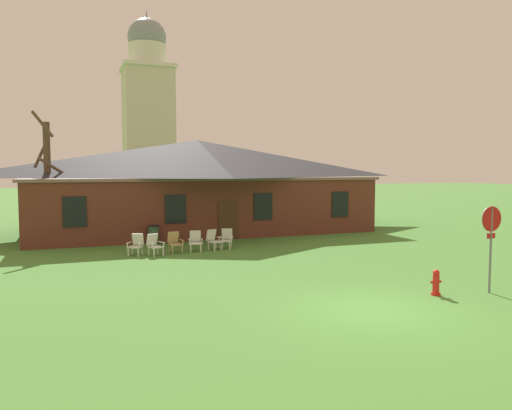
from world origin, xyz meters
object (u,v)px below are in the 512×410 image
(lawn_chair_left_end, at_px, (175,242))
(lawn_chair_right_end, at_px, (214,239))
(lawn_chair_by_porch, at_px, (136,244))
(fire_hydrant, at_px, (436,283))
(stop_sign, at_px, (491,231))
(lawn_chair_far_side, at_px, (226,238))
(lawn_chair_near_door, at_px, (154,244))
(lawn_chair_middle, at_px, (195,241))
(trash_bin, at_px, (154,235))

(lawn_chair_left_end, bearing_deg, lawn_chair_right_end, 4.94)
(lawn_chair_by_porch, bearing_deg, lawn_chair_left_end, 2.58)
(fire_hydrant, bearing_deg, stop_sign, -11.75)
(stop_sign, relative_size, lawn_chair_far_side, 2.82)
(lawn_chair_near_door, relative_size, lawn_chair_far_side, 1.00)
(lawn_chair_near_door, distance_m, lawn_chair_middle, 2.01)
(stop_sign, distance_m, trash_bin, 15.91)
(lawn_chair_far_side, bearing_deg, lawn_chair_middle, -171.20)
(lawn_chair_middle, relative_size, lawn_chair_right_end, 1.00)
(lawn_chair_middle, distance_m, lawn_chair_right_end, 0.93)
(stop_sign, distance_m, lawn_chair_near_door, 13.56)
(stop_sign, bearing_deg, lawn_chair_right_end, 117.73)
(lawn_chair_by_porch, height_order, lawn_chair_middle, same)
(lawn_chair_near_door, bearing_deg, lawn_chair_right_end, 10.98)
(lawn_chair_far_side, height_order, trash_bin, trash_bin)
(lawn_chair_near_door, height_order, lawn_chair_right_end, same)
(lawn_chair_middle, bearing_deg, lawn_chair_left_end, -178.94)
(fire_hydrant, bearing_deg, lawn_chair_middle, 115.29)
(lawn_chair_by_porch, bearing_deg, lawn_chair_near_door, -23.17)
(lawn_chair_left_end, xyz_separation_m, lawn_chair_middle, (0.99, 0.02, 0.00))
(lawn_chair_by_porch, bearing_deg, fire_hydrant, -53.50)
(lawn_chair_right_end, distance_m, lawn_chair_far_side, 0.68)
(stop_sign, height_order, lawn_chair_left_end, stop_sign)
(lawn_chair_far_side, distance_m, fire_hydrant, 11.17)
(lawn_chair_far_side, distance_m, trash_bin, 4.01)
(lawn_chair_by_porch, bearing_deg, lawn_chair_right_end, 3.82)
(stop_sign, bearing_deg, lawn_chair_middle, 121.74)
(lawn_chair_near_door, relative_size, fire_hydrant, 1.21)
(lawn_chair_left_end, xyz_separation_m, trash_bin, (-0.50, 2.83, -0.00))
(lawn_chair_right_end, distance_m, fire_hydrant, 11.29)
(stop_sign, xyz_separation_m, lawn_chair_far_side, (-5.07, 11.02, -1.42))
(lawn_chair_near_door, xyz_separation_m, lawn_chair_middle, (1.97, 0.41, 0.00))
(lawn_chair_left_end, height_order, trash_bin, trash_bin)
(lawn_chair_near_door, distance_m, fire_hydrant, 12.14)
(stop_sign, relative_size, trash_bin, 2.76)
(stop_sign, xyz_separation_m, lawn_chair_right_end, (-5.74, 10.92, -1.42))
(lawn_chair_near_door, relative_size, lawn_chair_left_end, 1.00)
(lawn_chair_by_porch, xyz_separation_m, lawn_chair_near_door, (0.74, -0.32, 0.00))
(lawn_chair_left_end, relative_size, lawn_chair_right_end, 1.00)
(stop_sign, distance_m, lawn_chair_far_side, 12.22)
(lawn_chair_by_porch, distance_m, lawn_chair_right_end, 3.65)
(lawn_chair_left_end, relative_size, fire_hydrant, 1.21)
(fire_hydrant, bearing_deg, lawn_chair_near_door, 124.57)
(lawn_chair_left_end, xyz_separation_m, lawn_chair_far_side, (2.58, 0.26, 0.00))
(lawn_chair_middle, bearing_deg, fire_hydrant, -64.71)
(lawn_chair_middle, xyz_separation_m, lawn_chair_right_end, (0.92, 0.15, 0.00))
(lawn_chair_far_side, height_order, fire_hydrant, lawn_chair_far_side)
(lawn_chair_by_porch, bearing_deg, trash_bin, 67.11)
(lawn_chair_middle, relative_size, fire_hydrant, 1.21)
(trash_bin, bearing_deg, lawn_chair_by_porch, -112.89)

